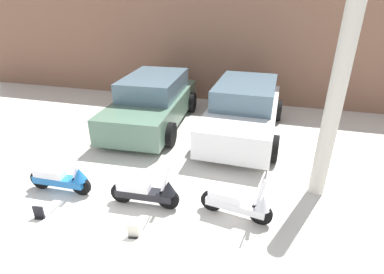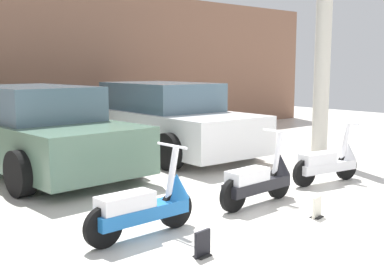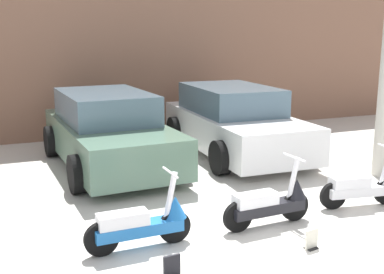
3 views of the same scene
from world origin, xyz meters
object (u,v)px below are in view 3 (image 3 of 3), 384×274
at_px(scooter_front_right, 271,202).
at_px(placard_near_left_scooter, 172,267).
at_px(scooter_front_center, 364,186).
at_px(scooter_front_left, 143,222).
at_px(car_rear_center, 234,122).
at_px(placard_near_right_scooter, 312,240).
at_px(car_rear_left, 109,131).

relative_size(scooter_front_right, placard_near_left_scooter, 5.31).
distance_m(scooter_front_center, placard_near_left_scooter, 3.66).
relative_size(scooter_front_left, car_rear_center, 0.31).
height_order(scooter_front_center, placard_near_right_scooter, scooter_front_center).
distance_m(scooter_front_left, scooter_front_center, 3.60).
relative_size(scooter_front_right, placard_near_right_scooter, 5.31).
bearing_deg(scooter_front_center, car_rear_center, 104.31).
bearing_deg(placard_near_left_scooter, placard_near_right_scooter, 0.50).
distance_m(scooter_front_right, placard_near_left_scooter, 2.00).
bearing_deg(placard_near_right_scooter, scooter_front_left, 157.37).
xyz_separation_m(scooter_front_right, car_rear_left, (-1.42, 3.90, 0.37)).
relative_size(car_rear_left, placard_near_left_scooter, 17.17).
bearing_deg(placard_near_right_scooter, car_rear_left, 107.64).
bearing_deg(scooter_front_left, car_rear_left, 81.99).
relative_size(scooter_front_left, placard_near_right_scooter, 5.32).
bearing_deg(car_rear_center, placard_near_left_scooter, -32.06).
relative_size(car_rear_center, placard_near_right_scooter, 17.05).
bearing_deg(scooter_front_left, placard_near_right_scooter, -24.28).
height_order(scooter_front_right, car_rear_left, car_rear_left).
relative_size(scooter_front_center, car_rear_center, 0.30).
relative_size(car_rear_left, car_rear_center, 1.01).
height_order(scooter_front_right, placard_near_left_scooter, scooter_front_right).
xyz_separation_m(car_rear_center, placard_near_left_scooter, (-3.17, -4.75, -0.60)).
relative_size(scooter_front_center, car_rear_left, 0.30).
relative_size(scooter_front_center, placard_near_right_scooter, 5.17).
height_order(scooter_front_left, scooter_front_right, scooter_front_left).
bearing_deg(car_rear_center, scooter_front_left, -37.98).
bearing_deg(placard_near_right_scooter, placard_near_left_scooter, -179.50).
distance_m(scooter_front_right, placard_near_right_scooter, 0.88).
xyz_separation_m(scooter_front_left, scooter_front_right, (1.86, 0.03, -0.00)).
bearing_deg(car_rear_center, car_rear_left, -88.63).
bearing_deg(placard_near_left_scooter, scooter_front_left, 95.39).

